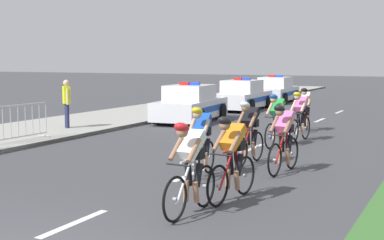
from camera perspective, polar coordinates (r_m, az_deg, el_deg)
sidewalk_slab at (r=22.85m, az=-8.81°, el=0.12°), size 4.43×60.00×0.12m
kerb_edge at (r=21.70m, az=-4.20°, el=-0.13°), size 0.16×60.00×0.13m
lane_markings_centre at (r=15.62m, az=6.41°, el=-2.90°), size 0.14×25.60×0.01m
cyclist_lead at (r=8.79m, az=-0.21°, el=-4.88°), size 0.43×1.72×1.56m
cyclist_second at (r=9.68m, az=4.14°, el=-3.86°), size 0.45×1.72×1.56m
cyclist_third at (r=11.52m, az=0.97°, el=-2.21°), size 0.45×1.72×1.56m
cyclist_fourth at (r=12.20m, az=9.51°, el=-1.82°), size 0.45×1.72×1.56m
cyclist_fifth at (r=13.07m, az=5.98°, el=-1.23°), size 0.43×1.72×1.56m
cyclist_sixth at (r=15.87m, az=8.80°, el=0.06°), size 0.44×1.72×1.56m
cyclist_seventh at (r=17.06m, az=11.17°, el=0.45°), size 0.45×1.72×1.56m
cyclist_eighth at (r=19.43m, az=11.66°, el=1.14°), size 0.45×1.72×1.56m
police_car_nearest at (r=22.11m, az=-0.16°, el=1.60°), size 2.31×4.55×1.59m
police_car_second at (r=27.44m, az=5.28°, el=2.49°), size 2.09×4.45×1.59m
police_car_third at (r=32.51m, az=8.69°, el=3.04°), size 2.12×4.46×1.59m
crowd_barrier_rear at (r=16.78m, az=-17.62°, el=-0.31°), size 0.58×2.32×1.07m
spectator_closest at (r=19.54m, az=-12.91°, el=2.01°), size 0.44×0.40×1.68m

